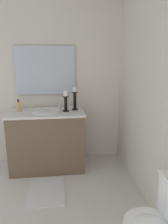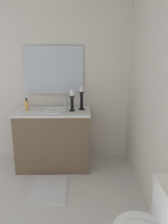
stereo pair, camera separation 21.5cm
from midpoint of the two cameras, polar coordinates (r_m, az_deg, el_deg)
The scene contains 8 objects.
wall_left at distance 3.33m, azimuth -12.00°, elevation 7.50°, with size 0.04×2.34×2.45m, color silver.
vanity_cabinet at distance 3.21m, azimuth -11.79°, elevation -7.38°, with size 0.58×1.08×0.87m.
sink_basin at distance 3.08m, azimuth -12.15°, elevation -0.57°, with size 0.40×0.40×0.24m.
mirror at distance 3.27m, azimuth -12.30°, elevation 10.78°, with size 0.02×0.88×0.71m, color silver.
candle_holder_tall at distance 3.08m, azimuth -4.47°, elevation 3.74°, with size 0.09×0.09×0.33m.
candle_holder_short at distance 3.01m, azimuth -6.99°, elevation 3.11°, with size 0.09×0.09×0.30m.
soap_bottle at distance 3.15m, azimuth -19.00°, elevation 1.38°, with size 0.06×0.06×0.18m.
bath_mat at distance 2.85m, azimuth -12.37°, elevation -20.07°, with size 0.60×0.44×0.02m, color silver.
Camera 1 is at (1.69, 0.18, 1.61)m, focal length 34.13 mm.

